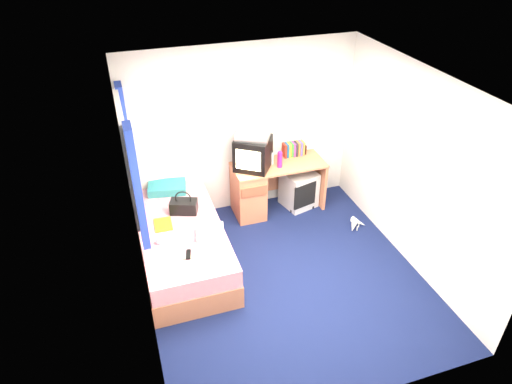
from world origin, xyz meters
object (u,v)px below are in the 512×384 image
object	(u,v)px
bed	(182,244)
vcr	(253,135)
remote_control	(188,254)
magazine	(163,224)
picture_frame	(304,149)
water_bottle	(164,238)
desk	(260,188)
handbag	(184,206)
crt_tv	(253,153)
pink_water_bottle	(280,160)
storage_cube	(299,189)
towel	(210,232)
white_heels	(356,224)
pillow	(167,188)
colour_swatch_fan	(192,257)
aerosol_can	(272,158)

from	to	relation	value
bed	vcr	bearing A→B (deg)	32.44
vcr	remote_control	xyz separation A→B (m)	(-1.17, -1.29, -0.69)
vcr	magazine	size ratio (longest dim) A/B	1.56
picture_frame	vcr	bearing A→B (deg)	-171.27
water_bottle	magazine	bearing A→B (deg)	83.96
desk	remote_control	bearing A→B (deg)	-134.62
bed	desk	xyz separation A→B (m)	(1.26, 0.74, 0.14)
picture_frame	handbag	bearing A→B (deg)	-164.67
desk	water_bottle	distance (m)	1.76
crt_tv	picture_frame	world-z (taller)	crt_tv
pink_water_bottle	handbag	world-z (taller)	pink_water_bottle
bed	storage_cube	size ratio (longest dim) A/B	3.66
crt_tv	vcr	xyz separation A→B (m)	(0.00, 0.00, 0.27)
magazine	remote_control	size ratio (longest dim) A/B	1.75
towel	storage_cube	bearing A→B (deg)	32.82
picture_frame	white_heels	size ratio (longest dim) A/B	0.44
desk	white_heels	xyz separation A→B (m)	(1.16, -0.79, -0.37)
vcr	picture_frame	world-z (taller)	vcr
pillow	handbag	distance (m)	0.57
desk	colour_swatch_fan	size ratio (longest dim) A/B	5.91
pink_water_bottle	bed	bearing A→B (deg)	-157.06
pink_water_bottle	colour_swatch_fan	world-z (taller)	pink_water_bottle
desk	white_heels	world-z (taller)	desk
towel	desk	bearing A→B (deg)	46.90
aerosol_can	water_bottle	bearing A→B (deg)	-150.15
desk	vcr	size ratio (longest dim) A/B	2.97
white_heels	towel	bearing A→B (deg)	-173.74
storage_cube	aerosol_can	distance (m)	0.71
crt_tv	pink_water_bottle	distance (m)	0.39
handbag	towel	world-z (taller)	handbag
crt_tv	desk	bearing A→B (deg)	34.83
desk	crt_tv	size ratio (longest dim) A/B	2.14
magazine	colour_swatch_fan	size ratio (longest dim) A/B	1.27
aerosol_can	handbag	distance (m)	1.44
magazine	remote_control	distance (m)	0.67
remote_control	magazine	bearing A→B (deg)	119.35
handbag	magazine	distance (m)	0.36
pink_water_bottle	handbag	bearing A→B (deg)	-165.80
vcr	towel	xyz separation A→B (m)	(-0.86, -1.03, -0.65)
bed	pink_water_bottle	world-z (taller)	pink_water_bottle
magazine	water_bottle	world-z (taller)	water_bottle
handbag	white_heels	xyz separation A→B (m)	(2.32, -0.34, -0.59)
pillow	crt_tv	world-z (taller)	crt_tv
crt_tv	handbag	distance (m)	1.20
remote_control	white_heels	world-z (taller)	remote_control
aerosol_can	towel	bearing A→B (deg)	-137.56
handbag	white_heels	distance (m)	2.41
vcr	handbag	world-z (taller)	vcr
picture_frame	water_bottle	size ratio (longest dim) A/B	0.70
vcr	white_heels	bearing A→B (deg)	-2.63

